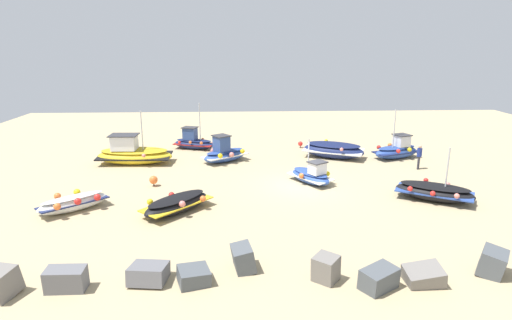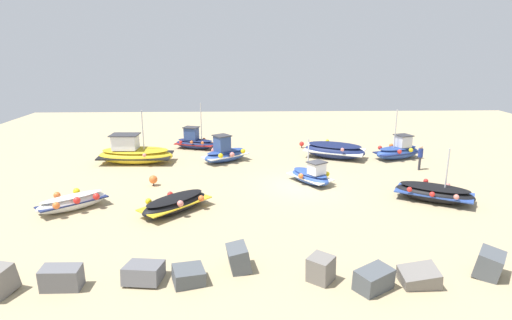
% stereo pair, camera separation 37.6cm
% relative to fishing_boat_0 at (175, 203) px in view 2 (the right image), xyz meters
% --- Properties ---
extents(ground_plane, '(57.53, 57.53, 0.00)m').
position_rel_fishing_boat_0_xyz_m(ground_plane, '(-6.88, -3.76, -0.43)').
color(ground_plane, tan).
extents(fishing_boat_0, '(3.62, 3.76, 0.88)m').
position_rel_fishing_boat_0_xyz_m(fishing_boat_0, '(0.00, 0.00, 0.00)').
color(fishing_boat_0, black).
rests_on(fishing_boat_0, ground_plane).
extents(fishing_boat_1, '(5.30, 2.53, 3.79)m').
position_rel_fishing_boat_0_xyz_m(fishing_boat_1, '(4.24, -9.21, 0.27)').
color(fishing_boat_1, gold).
rests_on(fishing_boat_1, ground_plane).
extents(fishing_boat_2, '(3.43, 3.14, 0.92)m').
position_rel_fishing_boat_0_xyz_m(fishing_boat_2, '(5.23, -0.39, 0.01)').
color(fishing_boat_2, white).
rests_on(fishing_boat_2, ground_plane).
extents(fishing_boat_3, '(4.29, 3.42, 2.96)m').
position_rel_fishing_boat_0_xyz_m(fishing_boat_3, '(-13.57, -1.05, 0.04)').
color(fishing_boat_3, black).
rests_on(fishing_boat_3, ground_plane).
extents(fishing_boat_4, '(2.71, 3.20, 2.70)m').
position_rel_fishing_boat_0_xyz_m(fishing_boat_4, '(-7.47, -4.28, 0.06)').
color(fishing_boat_4, '#2D4C9E').
rests_on(fishing_boat_4, ground_plane).
extents(fishing_boat_5, '(4.82, 3.53, 1.20)m').
position_rel_fishing_boat_0_xyz_m(fishing_boat_5, '(-10.10, -10.09, 0.16)').
color(fishing_boat_5, navy).
rests_on(fishing_boat_5, ground_plane).
extents(fishing_boat_6, '(3.82, 2.46, 3.64)m').
position_rel_fishing_boat_0_xyz_m(fishing_boat_6, '(-14.72, -9.75, 0.18)').
color(fishing_boat_6, '#2D4C9E').
rests_on(fishing_boat_6, ground_plane).
extents(fishing_boat_7, '(3.52, 2.20, 3.70)m').
position_rel_fishing_boat_0_xyz_m(fishing_boat_7, '(0.45, -13.36, 0.15)').
color(fishing_boat_7, navy).
rests_on(fishing_boat_7, ground_plane).
extents(fishing_boat_8, '(3.55, 3.13, 1.97)m').
position_rel_fishing_boat_0_xyz_m(fishing_boat_8, '(-2.13, -9.34, 0.19)').
color(fishing_boat_8, '#2D4C9E').
rests_on(fishing_boat_8, ground_plane).
extents(person_walking, '(0.32, 0.32, 1.66)m').
position_rel_fishing_boat_0_xyz_m(person_walking, '(-15.14, -6.89, 0.53)').
color(person_walking, '#2D2D38').
rests_on(person_walking, ground_plane).
extents(breakwater_rocks, '(24.48, 3.01, 1.20)m').
position_rel_fishing_boat_0_xyz_m(breakwater_rocks, '(-6.52, 6.72, -0.02)').
color(breakwater_rocks, slate).
rests_on(breakwater_rocks, ground_plane).
extents(mooring_buoy_0, '(0.38, 0.38, 0.53)m').
position_rel_fishing_boat_0_xyz_m(mooring_buoy_0, '(-8.13, -13.29, -0.09)').
color(mooring_buoy_0, '#3F3F42').
rests_on(mooring_buoy_0, ground_plane).
extents(mooring_buoy_1, '(0.50, 0.50, 0.63)m').
position_rel_fishing_boat_0_xyz_m(mooring_buoy_1, '(1.91, -4.10, -0.04)').
color(mooring_buoy_1, '#3F3F42').
rests_on(mooring_buoy_1, ground_plane).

